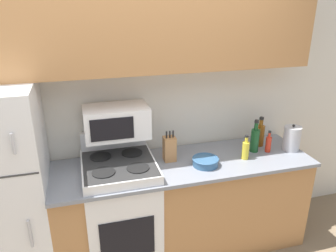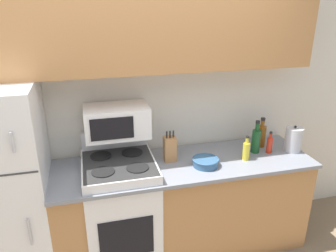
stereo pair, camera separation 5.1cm
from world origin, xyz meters
name	(u,v)px [view 1 (the left image)]	position (x,y,z in m)	size (l,w,h in m)	color
wall_back	(134,108)	(0.00, 0.66, 1.27)	(8.00, 0.05, 2.55)	silver
lower_cabinets	(183,205)	(0.36, 0.31, 0.44)	(2.19, 0.66, 0.88)	#B27A47
upper_cabinets	(134,34)	(0.00, 0.48, 1.93)	(2.91, 0.32, 0.58)	#B27A47
stove	(122,211)	(-0.20, 0.30, 0.49)	(0.58, 0.64, 1.12)	white
microwave	(116,122)	(-0.18, 0.45, 1.25)	(0.51, 0.31, 0.25)	white
knife_block	(170,149)	(0.24, 0.36, 0.99)	(0.10, 0.10, 0.27)	#B27A47
bowl	(205,161)	(0.50, 0.19, 0.92)	(0.22, 0.22, 0.07)	#335B84
bottle_wine_green	(255,139)	(1.03, 0.33, 1.00)	(0.08, 0.08, 0.30)	#194C23
bottle_whiskey	(260,134)	(1.14, 0.43, 0.99)	(0.08, 0.08, 0.28)	brown
bottle_hot_sauce	(268,144)	(1.14, 0.29, 0.96)	(0.05, 0.05, 0.20)	red
bottle_cooking_spray	(246,150)	(0.88, 0.22, 0.97)	(0.06, 0.06, 0.22)	gold
kettle	(292,138)	(1.37, 0.27, 0.99)	(0.15, 0.15, 0.24)	#B7B7BC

